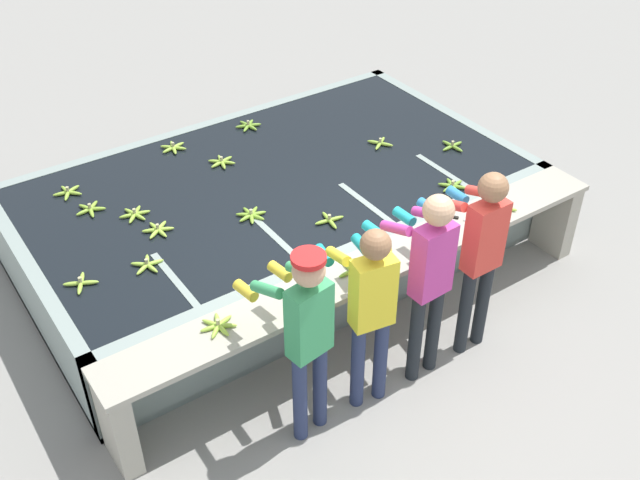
% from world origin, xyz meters
% --- Properties ---
extents(ground_plane, '(80.00, 80.00, 0.00)m').
position_xyz_m(ground_plane, '(0.00, 0.00, 0.00)').
color(ground_plane, gray).
rests_on(ground_plane, ground).
extents(wash_tank, '(4.82, 2.80, 0.83)m').
position_xyz_m(wash_tank, '(0.00, 1.84, 0.41)').
color(wash_tank, gray).
rests_on(wash_tank, ground).
extents(work_ledge, '(4.82, 0.45, 0.83)m').
position_xyz_m(work_ledge, '(0.00, 0.23, 0.60)').
color(work_ledge, '#A8A393').
rests_on(work_ledge, ground).
extents(worker_0, '(0.47, 0.74, 1.70)m').
position_xyz_m(worker_0, '(-1.01, -0.29, 1.03)').
color(worker_0, navy).
rests_on(worker_0, ground).
extents(worker_1, '(0.48, 0.74, 1.67)m').
position_xyz_m(worker_1, '(-0.45, -0.29, 1.00)').
color(worker_1, navy).
rests_on(worker_1, ground).
extents(worker_2, '(0.42, 0.73, 1.76)m').
position_xyz_m(worker_2, '(0.09, -0.31, 1.06)').
color(worker_2, '#1E2328').
rests_on(worker_2, ground).
extents(worker_3, '(0.40, 0.72, 1.75)m').
position_xyz_m(worker_3, '(0.64, -0.31, 1.06)').
color(worker_3, '#1E2328').
rests_on(worker_3, ground).
extents(banana_bunch_floating_0, '(0.28, 0.28, 0.08)m').
position_xyz_m(banana_bunch_floating_0, '(0.03, 0.92, 0.85)').
color(banana_bunch_floating_0, '#8CB738').
rests_on(banana_bunch_floating_0, wash_tank).
extents(banana_bunch_floating_1, '(0.28, 0.28, 0.08)m').
position_xyz_m(banana_bunch_floating_1, '(-0.27, 2.35, 0.85)').
color(banana_bunch_floating_1, '#93BC3D').
rests_on(banana_bunch_floating_1, wash_tank).
extents(banana_bunch_floating_2, '(0.27, 0.28, 0.08)m').
position_xyz_m(banana_bunch_floating_2, '(-1.56, 1.24, 0.85)').
color(banana_bunch_floating_2, '#9EC642').
rests_on(banana_bunch_floating_2, wash_tank).
extents(banana_bunch_floating_3, '(0.28, 0.27, 0.08)m').
position_xyz_m(banana_bunch_floating_3, '(-1.72, 2.67, 0.85)').
color(banana_bunch_floating_3, '#93BC3D').
rests_on(banana_bunch_floating_3, wash_tank).
extents(banana_bunch_floating_4, '(0.28, 0.28, 0.08)m').
position_xyz_m(banana_bunch_floating_4, '(0.33, 2.86, 0.85)').
color(banana_bunch_floating_4, '#75A333').
rests_on(banana_bunch_floating_4, wash_tank).
extents(banana_bunch_floating_5, '(0.25, 0.25, 0.08)m').
position_xyz_m(banana_bunch_floating_5, '(1.26, 1.75, 0.85)').
color(banana_bunch_floating_5, '#93BC3D').
rests_on(banana_bunch_floating_5, wash_tank).
extents(banana_bunch_floating_6, '(0.28, 0.27, 0.08)m').
position_xyz_m(banana_bunch_floating_6, '(1.32, 0.72, 0.85)').
color(banana_bunch_floating_6, '#75A333').
rests_on(banana_bunch_floating_6, wash_tank).
extents(banana_bunch_floating_7, '(0.28, 0.27, 0.08)m').
position_xyz_m(banana_bunch_floating_7, '(-0.49, 1.38, 0.85)').
color(banana_bunch_floating_7, '#7FAD33').
rests_on(banana_bunch_floating_7, wash_tank).
extents(banana_bunch_floating_8, '(0.28, 0.28, 0.08)m').
position_xyz_m(banana_bunch_floating_8, '(-1.35, 1.98, 0.85)').
color(banana_bunch_floating_8, '#93BC3D').
rests_on(banana_bunch_floating_8, wash_tank).
extents(banana_bunch_floating_9, '(0.27, 0.27, 0.08)m').
position_xyz_m(banana_bunch_floating_9, '(-2.09, 1.33, 0.85)').
color(banana_bunch_floating_9, '#9EC642').
rests_on(banana_bunch_floating_9, wash_tank).
extents(banana_bunch_floating_10, '(0.28, 0.28, 0.08)m').
position_xyz_m(banana_bunch_floating_10, '(1.84, 1.29, 0.85)').
color(banana_bunch_floating_10, '#75A333').
rests_on(banana_bunch_floating_10, wash_tank).
extents(banana_bunch_floating_11, '(0.27, 0.27, 0.08)m').
position_xyz_m(banana_bunch_floating_11, '(-1.65, 2.29, 0.85)').
color(banana_bunch_floating_11, '#8CB738').
rests_on(banana_bunch_floating_11, wash_tank).
extents(banana_bunch_floating_12, '(0.27, 0.28, 0.08)m').
position_xyz_m(banana_bunch_floating_12, '(-1.28, 1.65, 0.85)').
color(banana_bunch_floating_12, '#9EC642').
rests_on(banana_bunch_floating_12, wash_tank).
extents(banana_bunch_floating_13, '(0.28, 0.28, 0.08)m').
position_xyz_m(banana_bunch_floating_13, '(-0.54, 2.89, 0.85)').
color(banana_bunch_floating_13, '#9EC642').
rests_on(banana_bunch_floating_13, wash_tank).
extents(banana_bunch_ledge_0, '(0.28, 0.28, 0.08)m').
position_xyz_m(banana_bunch_ledge_0, '(-0.22, 0.23, 0.85)').
color(banana_bunch_ledge_0, '#7FAD33').
rests_on(banana_bunch_ledge_0, work_ledge).
extents(banana_bunch_ledge_1, '(0.28, 0.28, 0.08)m').
position_xyz_m(banana_bunch_ledge_1, '(-1.42, 0.27, 0.85)').
color(banana_bunch_ledge_1, '#9EC642').
rests_on(banana_bunch_ledge_1, work_ledge).
extents(banana_bunch_ledge_2, '(0.28, 0.28, 0.08)m').
position_xyz_m(banana_bunch_ledge_2, '(1.42, 0.19, 0.85)').
color(banana_bunch_ledge_2, '#9EC642').
rests_on(banana_bunch_ledge_2, work_ledge).
extents(knife_0, '(0.22, 0.31, 0.02)m').
position_xyz_m(knife_0, '(1.02, 0.28, 0.84)').
color(knife_0, silver).
rests_on(knife_0, work_ledge).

